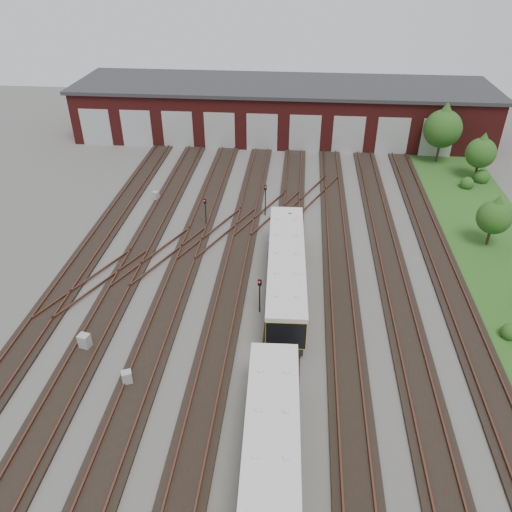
{
  "coord_description": "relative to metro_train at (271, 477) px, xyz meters",
  "views": [
    {
      "loc": [
        2.57,
        -22.57,
        21.76
      ],
      "look_at": [
        -0.26,
        7.78,
        2.0
      ],
      "focal_mm": 35.0,
      "sensor_mm": 36.0,
      "label": 1
    }
  ],
  "objects": [
    {
      "name": "bush_1",
      "position": [
        17.55,
        35.12,
        -1.12
      ],
      "size": [
        1.36,
        1.36,
        1.36
      ],
      "primitive_type": "sphere",
      "color": "#1D4112",
      "rests_on": "ground"
    },
    {
      "name": "signal_mast_2",
      "position": [
        0.01,
        21.88,
        0.25
      ],
      "size": [
        0.28,
        0.27,
        3.22
      ],
      "rotation": [
        0.0,
        0.0,
        -0.25
      ],
      "color": "black",
      "rests_on": "ground"
    },
    {
      "name": "tree_3",
      "position": [
        16.37,
        23.92,
        1.11
      ],
      "size": [
        2.74,
        2.74,
        4.55
      ],
      "color": "#322016",
      "rests_on": "ground"
    },
    {
      "name": "bush_2",
      "position": [
        19.4,
        36.71,
        -1.02
      ],
      "size": [
        1.57,
        1.57,
        1.57
      ],
      "primitive_type": "sphere",
      "color": "#1D4112",
      "rests_on": "ground"
    },
    {
      "name": "relay_cabinet_2",
      "position": [
        -8.61,
        6.28,
        -1.34
      ],
      "size": [
        0.7,
        0.65,
        0.94
      ],
      "primitive_type": "cube",
      "rotation": [
        0.0,
        0.0,
        0.39
      ],
      "color": "#96989A",
      "rests_on": "ground"
    },
    {
      "name": "bush_0",
      "position": [
        14.45,
        12.41,
        -1.24
      ],
      "size": [
        1.14,
        1.14,
        1.14
      ],
      "primitive_type": "sphere",
      "color": "#1D4112",
      "rests_on": "ground"
    },
    {
      "name": "grass_verge",
      "position": [
        17.0,
        19.57,
        -1.78
      ],
      "size": [
        8.0,
        55.0,
        0.05
      ],
      "primitive_type": "cube",
      "color": "#244617",
      "rests_on": "ground"
    },
    {
      "name": "relay_cabinet_1",
      "position": [
        -13.1,
        29.4,
        -1.35
      ],
      "size": [
        0.69,
        0.65,
        0.92
      ],
      "primitive_type": "cube",
      "rotation": [
        0.0,
        0.0,
        -0.43
      ],
      "color": "#96989A",
      "rests_on": "ground"
    },
    {
      "name": "relay_cabinet_4",
      "position": [
        1.05,
        18.43,
        -1.25
      ],
      "size": [
        0.74,
        0.64,
        1.11
      ],
      "primitive_type": "cube",
      "rotation": [
        0.0,
        0.0,
        0.14
      ],
      "color": "#96989A",
      "rests_on": "ground"
    },
    {
      "name": "signal_mast_3",
      "position": [
        -1.65,
        13.44,
        -0.06
      ],
      "size": [
        0.25,
        0.24,
        2.7
      ],
      "rotation": [
        0.0,
        0.0,
        -0.24
      ],
      "color": "black",
      "rests_on": "ground"
    },
    {
      "name": "signal_mast_0",
      "position": [
        -7.37,
        24.9,
        -0.12
      ],
      "size": [
        0.24,
        0.23,
        2.63
      ],
      "rotation": [
        0.0,
        0.0,
        -0.35
      ],
      "color": "black",
      "rests_on": "ground"
    },
    {
      "name": "metro_train",
      "position": [
        0.0,
        0.0,
        0.0
      ],
      "size": [
        3.07,
        46.02,
        2.88
      ],
      "rotation": [
        0.0,
        0.0,
        0.04
      ],
      "color": "black",
      "rests_on": "ground"
    },
    {
      "name": "maintenance_shed",
      "position": [
        -2.01,
        49.54,
        1.4
      ],
      "size": [
        51.0,
        12.5,
        6.35
      ],
      "color": "#521514",
      "rests_on": "ground"
    },
    {
      "name": "relay_cabinet_3",
      "position": [
        -1.3,
        21.36,
        -1.29
      ],
      "size": [
        0.7,
        0.62,
        1.02
      ],
      "primitive_type": "cube",
      "rotation": [
        0.0,
        0.0,
        -0.2
      ],
      "color": "#96989A",
      "rests_on": "ground"
    },
    {
      "name": "signal_mast_1",
      "position": [
        -2.35,
        27.38,
        0.11
      ],
      "size": [
        0.24,
        0.23,
        3.0
      ],
      "rotation": [
        0.0,
        0.0,
        0.08
      ],
      "color": "black",
      "rests_on": "ground"
    },
    {
      "name": "track_network",
      "position": [
        -2.17,
        10.16,
        -1.7
      ],
      "size": [
        30.4,
        70.0,
        0.33
      ],
      "color": "black",
      "rests_on": "ground"
    },
    {
      "name": "ground",
      "position": [
        -2.0,
        9.57,
        -1.8
      ],
      "size": [
        120.0,
        120.0,
        0.0
      ],
      "primitive_type": "plane",
      "color": "#43413E",
      "rests_on": "ground"
    },
    {
      "name": "relay_cabinet_0",
      "position": [
        -12.1,
        8.88,
        -1.26
      ],
      "size": [
        0.76,
        0.68,
        1.09
      ],
      "primitive_type": "cube",
      "rotation": [
        0.0,
        0.0,
        -0.23
      ],
      "color": "#96989A",
      "rests_on": "ground"
    },
    {
      "name": "tree_0",
      "position": [
        15.93,
        41.81,
        2.55
      ],
      "size": [
        4.09,
        4.09,
        6.78
      ],
      "color": "#322016",
      "rests_on": "ground"
    },
    {
      "name": "tree_1",
      "position": [
        19.0,
        37.47,
        1.44
      ],
      "size": [
        3.05,
        3.05,
        5.05
      ],
      "color": "#322016",
      "rests_on": "ground"
    }
  ]
}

